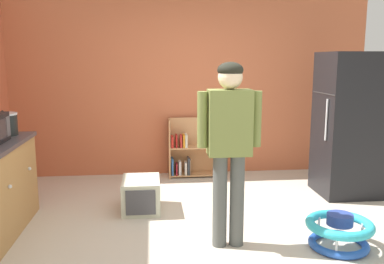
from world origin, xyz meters
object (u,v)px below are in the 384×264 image
bookshelf (192,151)px  pet_carrier (141,194)px  refrigerator (348,125)px  baby_walker (339,231)px  crock_pot (3,124)px  standing_person (229,137)px

bookshelf → pet_carrier: size_ratio=1.54×
refrigerator → bookshelf: size_ratio=2.09×
refrigerator → baby_walker: bearing=-117.5°
bookshelf → crock_pot: crock_pot is taller
bookshelf → standing_person: size_ratio=0.51×
refrigerator → pet_carrier: size_ratio=3.22×
standing_person → pet_carrier: 1.53m
baby_walker → bookshelf: bearing=113.5°
pet_carrier → crock_pot: 1.65m
baby_walker → refrigerator: bearing=62.5°
bookshelf → pet_carrier: (-0.72, -1.35, -0.18)m
standing_person → crock_pot: size_ratio=5.76×
refrigerator → bookshelf: (-1.86, 1.01, -0.53)m
pet_carrier → baby_walker: bearing=-32.4°
pet_carrier → refrigerator: bearing=7.4°
standing_person → crock_pot: bearing=157.2°
refrigerator → baby_walker: size_ratio=2.95×
bookshelf → standing_person: (0.09, -2.34, 0.65)m
baby_walker → crock_pot: crock_pot is taller
baby_walker → pet_carrier: bearing=147.6°
refrigerator → crock_pot: refrigerator is taller
standing_person → bookshelf: bearing=92.2°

